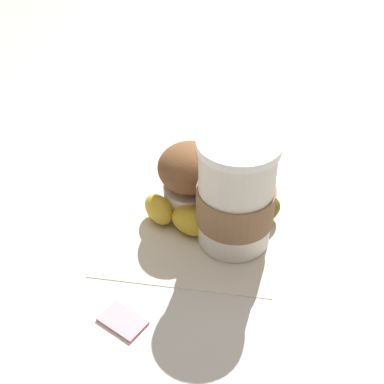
# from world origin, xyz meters

# --- Properties ---
(ground_plane) EXTENTS (3.00, 3.00, 0.00)m
(ground_plane) POSITION_xyz_m (0.00, 0.00, 0.00)
(ground_plane) COLOR beige
(paper_napkin) EXTENTS (0.27, 0.27, 0.00)m
(paper_napkin) POSITION_xyz_m (0.00, 0.00, 0.00)
(paper_napkin) COLOR beige
(paper_napkin) RESTS_ON ground_plane
(coffee_cup) EXTENTS (0.10, 0.10, 0.15)m
(coffee_cup) POSITION_xyz_m (-0.05, 0.03, 0.07)
(coffee_cup) COLOR silver
(coffee_cup) RESTS_ON paper_napkin
(muffin) EXTENTS (0.08, 0.08, 0.10)m
(muffin) POSITION_xyz_m (0.00, -0.03, 0.06)
(muffin) COLOR white
(muffin) RESTS_ON paper_napkin
(banana) EXTENTS (0.19, 0.09, 0.04)m
(banana) POSITION_xyz_m (-0.02, 0.01, 0.02)
(banana) COLOR gold
(banana) RESTS_ON paper_napkin
(sugar_packet) EXTENTS (0.06, 0.06, 0.01)m
(sugar_packet) POSITION_xyz_m (0.09, 0.15, 0.00)
(sugar_packet) COLOR pink
(sugar_packet) RESTS_ON ground_plane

